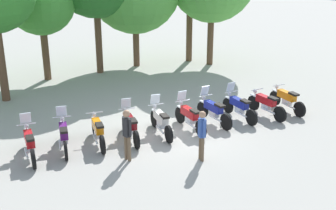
# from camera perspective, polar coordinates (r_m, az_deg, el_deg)

# --- Properties ---
(ground_plane) EXTENTS (80.00, 80.00, 0.00)m
(ground_plane) POSITION_cam_1_polar(r_m,az_deg,el_deg) (16.23, 0.92, -3.50)
(ground_plane) COLOR #9E9B93
(motorcycle_0) EXTENTS (0.68, 2.18, 1.37)m
(motorcycle_0) POSITION_cam_1_polar(r_m,az_deg,el_deg) (14.77, -17.82, -4.82)
(motorcycle_0) COLOR black
(motorcycle_0) RESTS_ON ground_plane
(motorcycle_1) EXTENTS (0.82, 2.14, 1.37)m
(motorcycle_1) POSITION_cam_1_polar(r_m,az_deg,el_deg) (15.07, -13.61, -3.89)
(motorcycle_1) COLOR black
(motorcycle_1) RESTS_ON ground_plane
(motorcycle_2) EXTENTS (0.77, 2.16, 0.99)m
(motorcycle_2) POSITION_cam_1_polar(r_m,az_deg,el_deg) (15.22, -9.26, -3.37)
(motorcycle_2) COLOR black
(motorcycle_2) RESTS_ON ground_plane
(motorcycle_3) EXTENTS (0.78, 2.16, 1.37)m
(motorcycle_3) POSITION_cam_1_polar(r_m,az_deg,el_deg) (15.46, -4.98, -2.74)
(motorcycle_3) COLOR black
(motorcycle_3) RESTS_ON ground_plane
(motorcycle_4) EXTENTS (0.73, 2.17, 1.37)m
(motorcycle_4) POSITION_cam_1_polar(r_m,az_deg,el_deg) (15.81, -0.96, -2.13)
(motorcycle_4) COLOR black
(motorcycle_4) RESTS_ON ground_plane
(motorcycle_5) EXTENTS (0.62, 2.19, 1.37)m
(motorcycle_5) POSITION_cam_1_polar(r_m,az_deg,el_deg) (16.24, 2.86, -1.53)
(motorcycle_5) COLOR black
(motorcycle_5) RESTS_ON ground_plane
(motorcycle_6) EXTENTS (0.62, 2.19, 1.37)m
(motorcycle_6) POSITION_cam_1_polar(r_m,az_deg,el_deg) (16.89, 6.02, -0.74)
(motorcycle_6) COLOR black
(motorcycle_6) RESTS_ON ground_plane
(motorcycle_7) EXTENTS (0.62, 2.19, 1.37)m
(motorcycle_7) POSITION_cam_1_polar(r_m,az_deg,el_deg) (17.47, 9.35, -0.19)
(motorcycle_7) COLOR black
(motorcycle_7) RESTS_ON ground_plane
(motorcycle_8) EXTENTS (0.62, 2.19, 0.99)m
(motorcycle_8) POSITION_cam_1_polar(r_m,az_deg,el_deg) (17.99, 12.82, 0.12)
(motorcycle_8) COLOR black
(motorcycle_8) RESTS_ON ground_plane
(motorcycle_9) EXTENTS (0.63, 2.19, 0.99)m
(motorcycle_9) POSITION_cam_1_polar(r_m,az_deg,el_deg) (18.76, 15.42, 0.73)
(motorcycle_9) COLOR black
(motorcycle_9) RESTS_ON ground_plane
(person_0) EXTENTS (0.27, 0.41, 1.74)m
(person_0) POSITION_cam_1_polar(r_m,az_deg,el_deg) (13.76, -5.45, -3.45)
(person_0) COLOR brown
(person_0) RESTS_ON ground_plane
(person_1) EXTENTS (0.27, 0.41, 1.69)m
(person_1) POSITION_cam_1_polar(r_m,az_deg,el_deg) (13.76, 4.50, -3.57)
(person_1) COLOR brown
(person_1) RESTS_ON ground_plane
(tree_2) EXTENTS (3.48, 3.48, 5.82)m
(tree_2) POSITION_cam_1_polar(r_m,az_deg,el_deg) (22.68, -16.53, 13.14)
(tree_2) COLOR brown
(tree_2) RESTS_ON ground_plane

